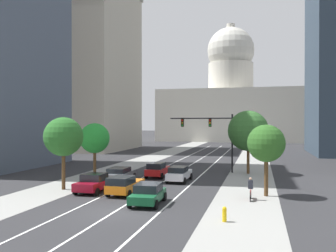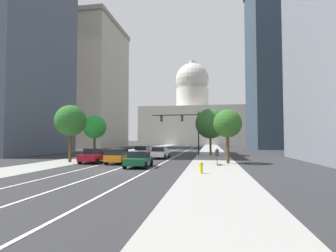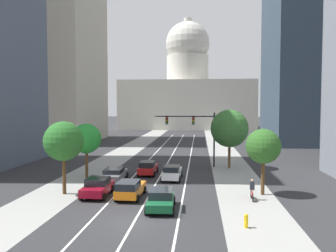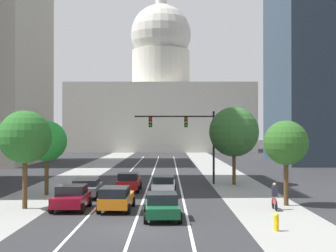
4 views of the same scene
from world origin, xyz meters
The scene contains 23 objects.
ground_plane centered at (0.00, 40.00, 0.00)m, with size 400.00×400.00×0.00m, color #2B2B2D.
sidewalk_left centered at (-8.25, 35.00, 0.01)m, with size 4.87×130.00×0.01m, color gray.
sidewalk_right centered at (8.25, 35.00, 0.01)m, with size 4.87×130.00×0.01m, color gray.
lane_stripe_left centered at (-2.91, 25.00, 0.01)m, with size 0.16×90.00×0.01m, color white.
lane_stripe_center centered at (0.00, 25.00, 0.01)m, with size 0.16×90.00×0.01m, color white.
lane_stripe_right centered at (2.91, 25.00, 0.01)m, with size 0.16×90.00×0.01m, color white.
office_tower_near_left centered at (-25.92, 19.00, 23.52)m, with size 14.97×19.08×46.97m.
office_tower_far_left centered at (-28.40, 51.37, 18.21)m, with size 20.10×22.85×36.36m.
office_tower_far_right centered at (28.39, 51.60, 23.09)m, with size 20.08×20.39×46.10m.
capitol_building centered at (0.00, 98.82, 12.52)m, with size 44.82×23.73×38.20m.
car_white centered at (1.45, 13.23, 0.79)m, with size 2.01×4.53×1.52m.
car_green centered at (1.45, 2.78, 0.77)m, with size 2.23×4.16×1.48m.
car_orange centered at (-1.46, 5.66, 0.81)m, with size 2.12×4.42×1.56m.
car_gray centered at (-4.36, 11.93, 0.74)m, with size 2.18×4.82×1.38m.
car_red centered at (-1.45, 15.51, 0.81)m, with size 1.96×4.12×1.59m.
car_crimson centered at (-4.36, 6.07, 0.80)m, with size 2.13×4.12×1.57m.
traffic_signal_mast centered at (3.78, 21.15, 4.94)m, with size 7.58×0.39×6.88m.
fire_hydrant centered at (7.22, -0.59, 0.46)m, with size 0.26×0.35×0.91m.
cyclist centered at (8.58, 6.04, 0.85)m, with size 0.37×1.70×1.72m.
street_tree_mid_left centered at (-7.75, 13.34, 4.21)m, with size 3.18×3.18×5.83m.
street_tree_mid_right centered at (7.96, 20.62, 4.93)m, with size 4.66×4.66×7.27m.
street_tree_near_left centered at (-7.45, 6.50, 4.62)m, with size 3.43×3.43×6.36m.
street_tree_far_right centered at (9.74, 7.83, 4.20)m, with size 3.00×3.00×5.73m.
Camera 2 is at (7.90, -20.54, 2.65)m, focal length 28.02 mm.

